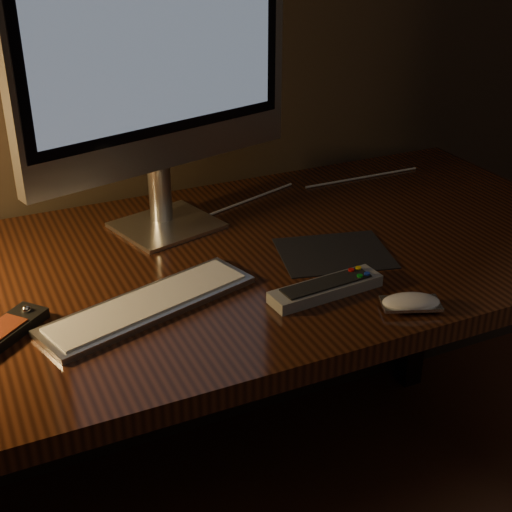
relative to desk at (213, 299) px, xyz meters
name	(u,v)px	position (x,y,z in m)	size (l,w,h in m)	color
desk	(213,299)	(0.00, 0.00, 0.00)	(1.60, 0.75, 0.75)	#3D1C0D
monitor	(157,47)	(-0.05, 0.11, 0.50)	(0.59, 0.22, 0.63)	silver
keyboard	(149,304)	(-0.19, -0.19, 0.14)	(0.39, 0.11, 0.01)	silver
mousepad	(334,253)	(0.20, -0.14, 0.13)	(0.21, 0.17, 0.00)	black
mouse	(411,304)	(0.21, -0.38, 0.14)	(0.10, 0.05, 0.02)	white
media_remote	(6,330)	(-0.42, -0.17, 0.14)	(0.15, 0.14, 0.03)	black
tv_remote	(326,288)	(0.11, -0.28, 0.14)	(0.22, 0.07, 0.03)	gray
cable	(306,192)	(0.31, 0.16, 0.13)	(0.01, 0.01, 0.66)	white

